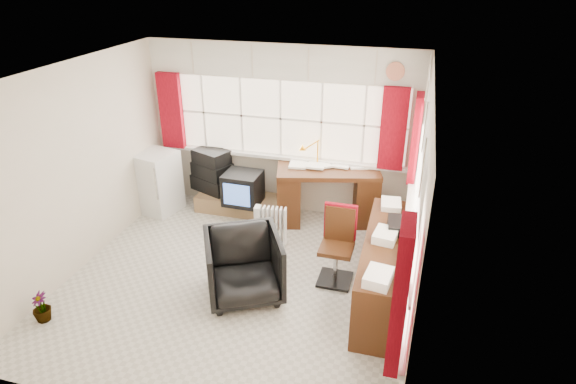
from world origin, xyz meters
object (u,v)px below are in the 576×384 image
Objects in this scene: office_chair at (244,266)px; radiator at (273,230)px; desk at (327,191)px; task_chair at (338,241)px; tv_bench at (243,204)px; mini_fridge at (157,182)px; crt_tv at (243,188)px; credenza at (385,267)px; desk_lamp at (318,147)px.

office_chair is 1.49× the size of radiator.
task_chair reaches higher than desk.
tv_bench is at bearing 83.51° from office_chair.
mini_fridge is (-1.25, -0.30, 0.35)m from tv_bench.
crt_tv is (-1.21, -0.27, 0.02)m from desk.
office_chair is 2.56m from mini_fridge.
desk is 1.43m from task_chair.
desk reaches higher than radiator.
office_chair is 1.60× the size of crt_tv.
crt_tv is 0.57× the size of mini_fridge.
mini_fridge is at bearing 160.87° from credenza.
desk_lamp reaches higher than credenza.
desk is at bearing 3.51° from tv_bench.
office_chair is at bearing -165.43° from credenza.
radiator is (0.00, 1.11, -0.15)m from office_chair.
tv_bench is at bearing 13.32° from mini_fridge.
mini_fridge reaches higher than crt_tv.
task_chair is 1.12× the size of office_chair.
task_chair is 0.63m from credenza.
office_chair reaches higher than tv_bench.
radiator is (-0.39, -0.97, -0.87)m from desk_lamp.
task_chair is at bearing -68.43° from desk_lamp.
radiator is at bearing -111.92° from desk_lamp.
mini_fridge is at bearing -169.24° from desk_lamp.
radiator is at bearing 62.49° from office_chair.
crt_tv is at bearing 4.60° from mini_fridge.
tv_bench is (-1.13, -0.16, -0.98)m from desk_lamp.
office_chair is 1.12m from radiator.
radiator is at bearing -44.17° from crt_tv.
office_chair is at bearing -69.69° from crt_tv.
office_chair reaches higher than radiator.
credenza is at bearing -31.30° from crt_tv.
desk_lamp reaches higher than crt_tv.
desk_lamp is 0.28× the size of tv_bench.
crt_tv is at bearing 83.02° from office_chair.
radiator is 0.61× the size of mini_fridge.
task_chair reaches higher than radiator.
credenza is at bearing -58.62° from desk.
mini_fridge is at bearing 165.32° from radiator.
desk_lamp is 0.68× the size of radiator.
desk is 2.58m from mini_fridge.
office_chair is at bearing -100.77° from desk_lamp.
task_chair is 1.66× the size of radiator.
radiator is 0.29× the size of credenza.
desk_lamp reaches higher than task_chair.
credenza is (0.98, -1.60, -0.08)m from desk.
task_chair is at bearing -34.54° from crt_tv.
tv_bench is 2.62× the size of crt_tv.
tv_bench is at bearing -176.49° from desk.
task_chair is 1.96m from crt_tv.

